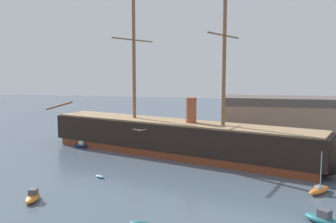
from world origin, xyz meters
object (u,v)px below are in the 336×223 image
at_px(dinghy_alongside_bow, 100,176).
at_px(dinghy_distant_centre, 214,144).
at_px(motorboat_mid_left, 33,197).
at_px(sailboat_alongside_stern, 319,190).
at_px(motorboat_mid_right, 322,219).
at_px(dinghy_near_centre, 140,223).
at_px(seagull_in_flight, 139,130).
at_px(motorboat_far_left, 81,145).
at_px(tall_ship, 176,138).

distance_m(dinghy_alongside_bow, dinghy_distant_centre, 33.17).
xyz_separation_m(motorboat_mid_left, sailboat_alongside_stern, (37.73, 11.55, -0.05)).
xyz_separation_m(motorboat_mid_right, dinghy_distant_centre, (-16.15, 40.36, -0.34)).
xyz_separation_m(dinghy_near_centre, seagull_in_flight, (1.08, -3.30, 11.21)).
relative_size(dinghy_near_centre, motorboat_mid_right, 0.54).
xyz_separation_m(dinghy_distant_centre, seagull_in_flight, (-2.86, -48.64, 11.20)).
distance_m(motorboat_far_left, dinghy_distant_centre, 30.07).
height_order(dinghy_near_centre, motorboat_far_left, motorboat_far_left).
bearing_deg(dinghy_alongside_bow, seagull_in_flight, -56.70).
height_order(tall_ship, dinghy_alongside_bow, tall_ship).
bearing_deg(motorboat_mid_left, motorboat_mid_right, 1.11).
bearing_deg(dinghy_distant_centre, tall_ship, -120.45).
bearing_deg(motorboat_far_left, tall_ship, -6.86).
relative_size(dinghy_distant_centre, seagull_in_flight, 1.78).
bearing_deg(tall_ship, sailboat_alongside_stern, -36.64).
relative_size(motorboat_mid_left, dinghy_distant_centre, 1.69).
xyz_separation_m(dinghy_near_centre, dinghy_distant_centre, (3.94, 45.33, 0.00)).
relative_size(motorboat_mid_left, motorboat_far_left, 1.10).
bearing_deg(tall_ship, dinghy_alongside_bow, -116.32).
relative_size(motorboat_mid_left, seagull_in_flight, 3.01).
xyz_separation_m(dinghy_near_centre, motorboat_mid_right, (20.08, 4.97, 0.34)).
distance_m(tall_ship, seagull_in_flight, 38.25).
bearing_deg(motorboat_mid_left, seagull_in_flight, -23.75).
height_order(dinghy_alongside_bow, motorboat_far_left, motorboat_far_left).
height_order(tall_ship, motorboat_mid_right, tall_ship).
height_order(motorboat_mid_right, seagull_in_flight, seagull_in_flight).
xyz_separation_m(tall_ship, dinghy_near_centre, (2.76, -33.94, -3.35)).
relative_size(motorboat_mid_right, dinghy_distant_centre, 1.80).
bearing_deg(motorboat_mid_right, dinghy_near_centre, -166.10).
xyz_separation_m(motorboat_mid_right, sailboat_alongside_stern, (1.52, 10.85, -0.11)).
bearing_deg(motorboat_mid_left, tall_ship, 65.75).
xyz_separation_m(motorboat_mid_left, dinghy_distant_centre, (20.06, 41.07, -0.28)).
bearing_deg(sailboat_alongside_stern, dinghy_distant_centre, 120.90).
height_order(dinghy_near_centre, dinghy_alongside_bow, dinghy_near_centre).
relative_size(dinghy_near_centre, seagull_in_flight, 1.73).
bearing_deg(tall_ship, seagull_in_flight, -84.10).
bearing_deg(seagull_in_flight, dinghy_distant_centre, 86.64).
xyz_separation_m(sailboat_alongside_stern, seagull_in_flight, (-20.52, -19.12, 10.98)).
height_order(motorboat_far_left, seagull_in_flight, seagull_in_flight).
bearing_deg(dinghy_alongside_bow, tall_ship, 63.68).
height_order(sailboat_alongside_stern, motorboat_far_left, sailboat_alongside_stern).
xyz_separation_m(dinghy_near_centre, motorboat_far_left, (-24.84, 36.59, 0.25)).
bearing_deg(motorboat_mid_right, tall_ship, 128.27).
xyz_separation_m(dinghy_near_centre, dinghy_alongside_bow, (-11.62, 16.03, -0.06)).
relative_size(motorboat_mid_right, motorboat_far_left, 1.17).
bearing_deg(sailboat_alongside_stern, dinghy_near_centre, -143.79).
bearing_deg(tall_ship, dinghy_distant_centre, 59.55).
bearing_deg(tall_ship, dinghy_near_centre, -85.34).
distance_m(tall_ship, dinghy_near_centre, 34.21).
height_order(dinghy_near_centre, seagull_in_flight, seagull_in_flight).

